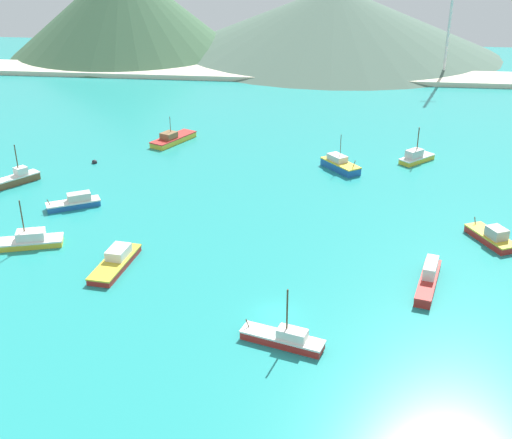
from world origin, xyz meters
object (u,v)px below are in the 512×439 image
(fishing_boat_2, at_px, (284,338))
(fishing_boat_3, at_px, (416,157))
(fishing_boat_11, at_px, (75,202))
(radio_tower, at_px, (452,5))
(fishing_boat_10, at_px, (492,237))
(fishing_boat_12, at_px, (24,241))
(fishing_boat_7, at_px, (116,261))
(fishing_boat_1, at_px, (17,178))
(buoy_2, at_px, (95,162))
(fishing_boat_6, at_px, (340,164))
(fishing_boat_5, at_px, (173,139))
(fishing_boat_8, at_px, (429,278))

(fishing_boat_2, bearing_deg, fishing_boat_3, 71.48)
(fishing_boat_11, relative_size, radio_tower, 0.21)
(fishing_boat_10, bearing_deg, fishing_boat_12, -172.28)
(fishing_boat_7, bearing_deg, fishing_boat_11, 124.94)
(fishing_boat_1, xyz_separation_m, buoy_2, (9.11, 10.59, -0.70))
(fishing_boat_11, bearing_deg, fishing_boat_6, 27.69)
(fishing_boat_12, bearing_deg, fishing_boat_11, 81.51)
(fishing_boat_7, bearing_deg, fishing_boat_12, 164.43)
(fishing_boat_3, relative_size, radio_tower, 0.18)
(fishing_boat_2, xyz_separation_m, fishing_boat_5, (-26.31, 62.17, 0.04))
(fishing_boat_6, bearing_deg, fishing_boat_8, -74.71)
(fishing_boat_11, distance_m, fishing_boat_12, 13.12)
(fishing_boat_3, bearing_deg, fishing_boat_11, -153.63)
(fishing_boat_2, height_order, buoy_2, fishing_boat_2)
(fishing_boat_7, distance_m, fishing_boat_11, 20.47)
(fishing_boat_3, relative_size, fishing_boat_6, 0.85)
(fishing_boat_7, height_order, fishing_boat_8, fishing_boat_8)
(fishing_boat_3, xyz_separation_m, buoy_2, (-56.24, -7.29, -0.73))
(fishing_boat_8, height_order, radio_tower, radio_tower)
(fishing_boat_12, distance_m, buoy_2, 31.77)
(fishing_boat_1, distance_m, fishing_boat_5, 30.97)
(fishing_boat_1, relative_size, radio_tower, 0.19)
(fishing_boat_12, relative_size, radio_tower, 0.29)
(fishing_boat_6, xyz_separation_m, buoy_2, (-42.88, -1.80, -0.78))
(fishing_boat_1, relative_size, fishing_boat_8, 0.71)
(fishing_boat_8, relative_size, radio_tower, 0.27)
(fishing_boat_11, xyz_separation_m, fishing_boat_12, (-1.94, -12.98, -0.04))
(radio_tower, bearing_deg, fishing_boat_8, -98.92)
(fishing_boat_1, height_order, fishing_boat_12, fishing_boat_12)
(fishing_boat_5, bearing_deg, fishing_boat_2, -67.06)
(fishing_boat_7, distance_m, fishing_boat_12, 14.18)
(fishing_boat_1, height_order, fishing_boat_2, fishing_boat_2)
(fishing_boat_1, distance_m, buoy_2, 13.99)
(buoy_2, xyz_separation_m, radio_tower, (70.63, 75.61, 18.80))
(fishing_boat_3, relative_size, fishing_boat_5, 0.62)
(fishing_boat_1, xyz_separation_m, fishing_boat_10, (71.99, -12.85, -0.04))
(fishing_boat_3, xyz_separation_m, radio_tower, (14.40, 68.32, 18.08))
(fishing_boat_5, xyz_separation_m, fishing_boat_12, (-9.22, -44.69, -0.02))
(fishing_boat_7, bearing_deg, radio_tower, 63.59)
(fishing_boat_10, bearing_deg, fishing_boat_8, -128.24)
(fishing_boat_8, relative_size, fishing_boat_11, 1.29)
(fishing_boat_2, height_order, fishing_boat_5, fishing_boat_2)
(fishing_boat_11, bearing_deg, fishing_boat_8, -19.02)
(fishing_boat_8, bearing_deg, fishing_boat_10, 51.76)
(fishing_boat_1, bearing_deg, fishing_boat_10, -10.12)
(fishing_boat_1, distance_m, fishing_boat_6, 53.44)
(fishing_boat_2, bearing_deg, radio_tower, 75.05)
(fishing_boat_5, height_order, buoy_2, fishing_boat_5)
(fishing_boat_5, xyz_separation_m, fishing_boat_11, (-7.28, -31.71, 0.02))
(fishing_boat_1, height_order, fishing_boat_11, fishing_boat_1)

